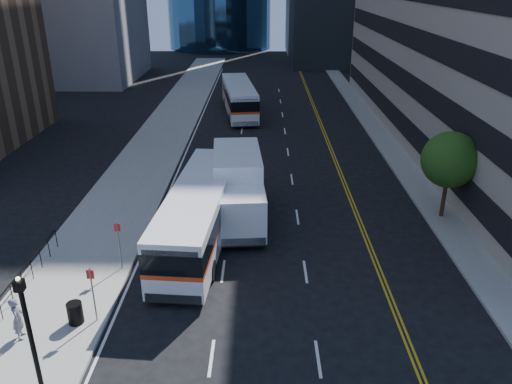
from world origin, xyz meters
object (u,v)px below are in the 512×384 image
box_truck (238,187)px  pedestrian (18,318)px  bus_rear (239,97)px  bus_front (199,212)px  street_tree (450,160)px  lamp_post (30,333)px  trash_can (75,313)px

box_truck → pedestrian: 13.57m
bus_rear → pedestrian: bearing=-109.2°
bus_rear → pedestrian: size_ratio=6.91×
bus_front → bus_rear: bus_front is taller
bus_front → box_truck: bearing=60.0°
street_tree → bus_front: 14.36m
bus_rear → box_truck: 24.58m
lamp_post → bus_rear: bearing=82.6°
street_tree → bus_rear: bearing=118.1°
bus_front → trash_can: bus_front is taller
bus_rear → trash_can: bearing=-106.5°
box_truck → pedestrian: size_ratio=4.50×
box_truck → pedestrian: (-8.02, -10.90, -0.95)m
street_tree → lamp_post: bearing=-142.1°
lamp_post → bus_front: 11.79m
bus_front → pedestrian: 10.18m
lamp_post → trash_can: size_ratio=4.92×
street_tree → lamp_post: 22.82m
street_tree → lamp_post: street_tree is taller
street_tree → bus_rear: size_ratio=0.41×
lamp_post → street_tree: bearing=37.9°
street_tree → bus_rear: 27.69m
bus_front → bus_rear: size_ratio=1.00×
trash_can → pedestrian: pedestrian is taller
box_truck → trash_can: 11.81m
bus_rear → trash_can: 34.93m
pedestrian → street_tree: bearing=-75.5°
street_tree → bus_front: size_ratio=0.41×
trash_can → bus_rear: bearing=81.4°
box_truck → trash_can: box_truck is taller
box_truck → bus_front: bearing=-128.7°
lamp_post → trash_can: lamp_post is taller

